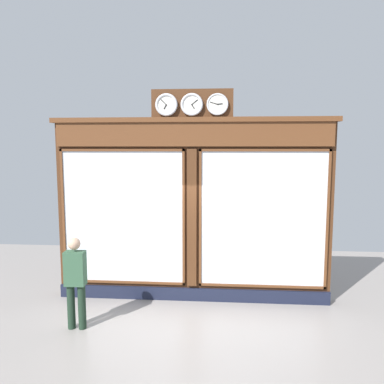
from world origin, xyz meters
TOP-DOWN VIEW (x-y plane):
  - ground_plane at (0.00, 2.80)m, footprint 14.00×14.00m
  - shop_facade at (0.00, -0.13)m, footprint 5.92×0.42m
  - pedestrian at (1.99, 1.42)m, footprint 0.37×0.23m

SIDE VIEW (x-z plane):
  - ground_plane at x=0.00m, z-range 0.00..0.00m
  - pedestrian at x=1.99m, z-range 0.09..1.78m
  - shop_facade at x=0.00m, z-range -0.26..4.20m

